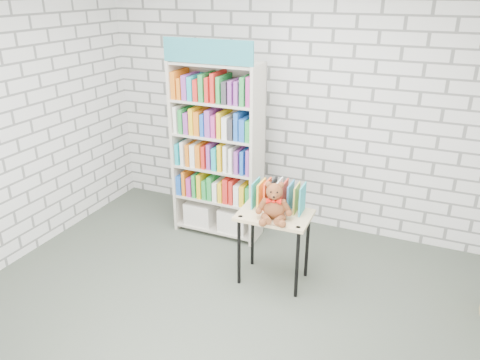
% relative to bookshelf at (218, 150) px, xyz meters
% --- Properties ---
extents(ground, '(4.50, 4.50, 0.00)m').
position_rel_bookshelf_xyz_m(ground, '(0.57, -1.36, -1.00)').
color(ground, '#444C40').
rests_on(ground, ground).
extents(room_shell, '(4.52, 4.02, 2.81)m').
position_rel_bookshelf_xyz_m(room_shell, '(0.57, -1.36, 0.78)').
color(room_shell, silver).
rests_on(room_shell, ground).
extents(bookshelf, '(0.98, 0.38, 2.20)m').
position_rel_bookshelf_xyz_m(bookshelf, '(0.00, 0.00, 0.00)').
color(bookshelf, beige).
rests_on(bookshelf, ground).
extents(display_table, '(0.68, 0.48, 0.72)m').
position_rel_bookshelf_xyz_m(display_table, '(0.92, -0.68, -0.38)').
color(display_table, '#D0B57C').
rests_on(display_table, ground).
extents(table_books, '(0.47, 0.22, 0.28)m').
position_rel_bookshelf_xyz_m(table_books, '(0.91, -0.57, -0.14)').
color(table_books, teal).
rests_on(table_books, display_table).
extents(teddy_bear, '(0.32, 0.32, 0.35)m').
position_rel_bookshelf_xyz_m(teddy_bear, '(0.94, -0.78, -0.14)').
color(teddy_bear, brown).
rests_on(teddy_bear, display_table).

